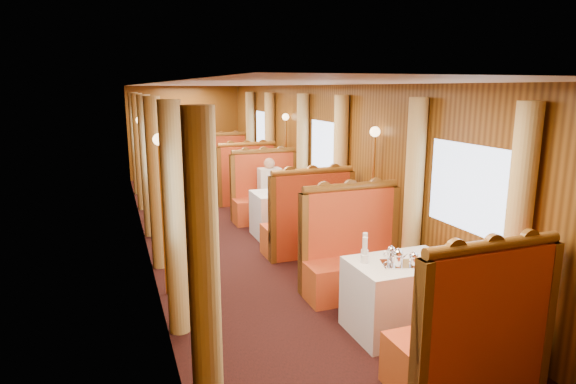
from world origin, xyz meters
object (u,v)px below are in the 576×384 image
banquette_near_fwd (471,340)px  rose_vase_mid (285,181)px  steward (183,190)px  rose_vase_far (235,155)px  table_far (234,178)px  banquette_far_fwd (246,184)px  teapot_left (397,260)px  banquette_far_aft (225,169)px  fruit_plate (435,260)px  banquette_mid_fwd (308,227)px  tea_tray (399,264)px  teapot_right (413,261)px  banquette_mid_aft (267,198)px  teapot_back (391,255)px  banquette_near_aft (354,259)px  passenger (270,184)px  table_near (401,296)px  table_mid (285,214)px

banquette_near_fwd → rose_vase_mid: size_ratio=3.72×
steward → rose_vase_mid: bearing=79.5°
rose_vase_far → steward: 3.52m
banquette_near_fwd → table_far: banquette_near_fwd is taller
banquette_far_fwd → teapot_left: size_ratio=7.69×
banquette_far_aft → steward: 4.48m
steward → fruit_plate: bearing=27.5°
banquette_mid_fwd → tea_tray: bearing=-92.0°
banquette_far_aft → fruit_plate: 8.14m
teapot_left → rose_vase_far: size_ratio=0.48×
tea_tray → teapot_left: (-0.06, -0.05, 0.06)m
table_far → fruit_plate: 7.13m
banquette_near_fwd → teapot_right: banquette_near_fwd is taller
teapot_left → banquette_far_fwd: bearing=86.3°
banquette_mid_aft → banquette_far_fwd: bearing=90.0°
banquette_far_fwd → tea_tray: banquette_far_fwd is taller
teapot_right → teapot_back: (-0.11, 0.23, 0.00)m
banquette_near_fwd → banquette_near_aft: 2.03m
fruit_plate → rose_vase_mid: rose_vase_mid is taller
table_far → passenger: passenger is taller
teapot_back → rose_vase_mid: (0.11, 3.44, 0.12)m
table_far → teapot_right: teapot_right is taller
passenger → table_near: bearing=-90.0°
banquette_mid_fwd → banquette_far_aft: size_ratio=1.00×
banquette_far_fwd → teapot_right: 6.16m
banquette_far_fwd → tea_tray: (-0.09, -6.05, 0.33)m
table_near → passenger: bearing=90.0°
banquette_near_fwd → banquette_far_fwd: same height
rose_vase_far → banquette_near_fwd: bearing=-90.2°
table_near → rose_vase_far: rose_vase_far is taller
fruit_plate → banquette_far_fwd: bearing=92.7°
banquette_near_aft → banquette_far_fwd: bearing=90.0°
teapot_left → banquette_near_aft: bearing=80.3°
banquette_far_aft → tea_tray: (-0.09, -8.08, 0.33)m
banquette_near_fwd → fruit_plate: bearing=72.1°
banquette_mid_fwd → fruit_plate: size_ratio=6.73×
table_near → banquette_far_fwd: banquette_far_fwd is taller
banquette_near_aft → steward: size_ratio=0.80×
fruit_plate → teapot_back: bearing=154.4°
teapot_right → teapot_back: bearing=90.2°
table_mid → banquette_far_fwd: bearing=90.0°
tea_tray → teapot_back: (-0.01, 0.14, 0.05)m
banquette_near_aft → banquette_far_aft: (0.00, 7.00, 0.00)m
banquette_near_fwd → tea_tray: size_ratio=3.94×
banquette_far_fwd → teapot_right: bearing=-89.9°
table_near → banquette_far_fwd: 5.99m
banquette_mid_fwd → passenger: size_ratio=1.76×
banquette_far_aft → teapot_back: bearing=-90.7°
table_mid → teapot_left: bearing=-92.3°
table_near → banquette_far_aft: 8.01m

